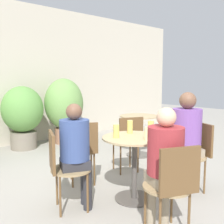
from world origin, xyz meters
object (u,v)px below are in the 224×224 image
Objects in this scene: beer_glass_1 at (151,128)px; bistro_chair_3 at (128,139)px; seated_person_0 at (76,146)px; bistro_chair_0 at (62,163)px; beer_glass_0 at (148,134)px; seated_person_2 at (186,134)px; beer_glass_2 at (130,127)px; bistro_chair_1 at (173,182)px; bistro_chair_5 at (83,147)px; bistro_chair_2 at (195,150)px; cafe_table_near at (134,154)px; seated_person_1 at (164,158)px; potted_plant_1 at (23,113)px; beer_glass_3 at (116,131)px; potted_plant_2 at (64,106)px; cafe_table_far at (139,127)px.

bistro_chair_3 is at bearing 64.96° from beer_glass_1.
bistro_chair_0 is at bearing 90.00° from seated_person_0.
bistro_chair_0 is 5.74× the size of beer_glass_0.
beer_glass_1 is (0.83, -0.31, 0.14)m from seated_person_0.
beer_glass_2 is (-0.52, 0.44, 0.09)m from seated_person_2.
bistro_chair_5 is (0.08, 1.49, 0.00)m from bistro_chair_1.
bistro_chair_2 is 1.51m from seated_person_0.
seated_person_0 is (-0.63, 0.25, 0.14)m from cafe_table_near.
seated_person_1 reaches higher than beer_glass_0.
seated_person_0 is 0.78m from beer_glass_0.
seated_person_1 is at bearing -50.69° from bistro_chair_2.
beer_glass_3 is at bearing -91.71° from potted_plant_1.
bistro_chair_3 is 0.77m from bistro_chair_5.
bistro_chair_2 is at bearing -6.89° from beer_glass_0.
bistro_chair_0 and bistro_chair_1 have the same top height.
bistro_chair_5 is at bearing -69.26° from seated_person_1.
bistro_chair_5 is 5.74× the size of beer_glass_0.
potted_plant_2 is (1.41, 2.68, 0.14)m from seated_person_0.
beer_glass_1 reaches higher than beer_glass_2.
bistro_chair_3 is 0.97m from beer_glass_3.
beer_glass_2 is (0.87, -0.12, 0.30)m from bistro_chair_0.
beer_glass_2 is (-0.66, 0.49, 0.30)m from bistro_chair_2.
potted_plant_1 is at bearing -145.87° from seated_person_2.
beer_glass_1 is at bearing -92.23° from seated_person_2.
seated_person_0 is 3.03m from potted_plant_2.
cafe_table_near is at bearing 85.21° from beer_glass_0.
bistro_chair_0 is 1.65m from bistro_chair_2.
seated_person_2 reaches higher than seated_person_0.
bistro_chair_0 is 1.00× the size of bistro_chair_5.
cafe_table_near is at bearing 135.18° from bistro_chair_5.
bistro_chair_1 is 1.00× the size of bistro_chair_2.
potted_plant_2 is at bearing 108.05° from cafe_table_far.
bistro_chair_1 reaches higher than cafe_table_near.
bistro_chair_3 is 5.71× the size of beer_glass_3.
beer_glass_0 is at bearing -63.23° from beer_glass_3.
beer_glass_2 reaches higher than bistro_chair_5.
bistro_chair_1 is 3.84m from potted_plant_1.
seated_person_2 reaches higher than beer_glass_2.
beer_glass_2 is at bearing -104.85° from bistro_chair_2.
beer_glass_3 is (0.58, -0.20, 0.30)m from bistro_chair_0.
bistro_chair_2 is 4.91× the size of beer_glass_1.
beer_glass_0 reaches higher than bistro_chair_5.
beer_glass_0 is at bearing -133.56° from cafe_table_far.
beer_glass_1 is at bearing -107.02° from seated_person_1.
bistro_chair_3 is 0.74× the size of seated_person_1.
bistro_chair_0 is at bearing 161.54° from beer_glass_3.
bistro_chair_0 is 1.36m from bistro_chair_3.
bistro_chair_1 is 5.34× the size of beer_glass_2.
beer_glass_3 is 2.98m from potted_plant_2.
potted_plant_2 is (-0.56, 1.72, 0.30)m from cafe_table_far.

